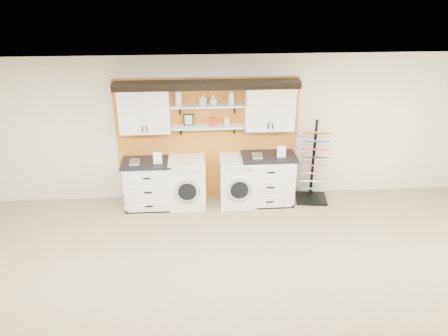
{
  "coord_description": "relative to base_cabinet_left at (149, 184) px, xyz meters",
  "views": [
    {
      "loc": [
        -0.21,
        -3.78,
        4.24
      ],
      "look_at": [
        0.2,
        2.3,
        1.38
      ],
      "focal_mm": 35.0,
      "sensor_mm": 36.0,
      "label": 1
    }
  ],
  "objects": [
    {
      "name": "wall_back",
      "position": [
        1.13,
        0.36,
        0.93
      ],
      "size": [
        10.0,
        0.0,
        10.0
      ],
      "primitive_type": "plane",
      "rotation": [
        1.57,
        0.0,
        0.0
      ],
      "color": "silver",
      "rests_on": "floor"
    },
    {
      "name": "dryer",
      "position": [
        1.68,
        -0.0,
        0.0
      ],
      "size": [
        0.68,
        0.71,
        0.94
      ],
      "color": "white",
      "rests_on": "floor"
    },
    {
      "name": "crown_molding",
      "position": [
        1.13,
        0.17,
        1.86
      ],
      "size": [
        3.3,
        0.41,
        0.13
      ],
      "color": "black",
      "rests_on": "wall_back"
    },
    {
      "name": "canister_red",
      "position": [
        1.23,
        0.16,
        1.16
      ],
      "size": [
        0.11,
        0.11,
        0.16
      ],
      "primitive_type": "cylinder",
      "color": "red",
      "rests_on": "shelf_lower"
    },
    {
      "name": "ceiling",
      "position": [
        1.13,
        -3.64,
        2.33
      ],
      "size": [
        10.0,
        10.0,
        0.0
      ],
      "primitive_type": "plane",
      "rotation": [
        3.14,
        0.0,
        0.0
      ],
      "color": "white",
      "rests_on": "wall_back"
    },
    {
      "name": "sample_rack",
      "position": [
        3.15,
        0.03,
        0.05
      ],
      "size": [
        0.65,
        0.56,
        1.61
      ],
      "rotation": [
        0.0,
        0.0,
        -0.13
      ],
      "color": "black",
      "rests_on": "floor"
    },
    {
      "name": "canister_cream",
      "position": [
        1.48,
        0.16,
        1.15
      ],
      "size": [
        0.1,
        0.1,
        0.14
      ],
      "primitive_type": "cylinder",
      "color": "silver",
      "rests_on": "shelf_lower"
    },
    {
      "name": "upper_cabinet_right",
      "position": [
        2.26,
        0.15,
        1.41
      ],
      "size": [
        0.9,
        0.35,
        0.84
      ],
      "color": "white",
      "rests_on": "wall_back"
    },
    {
      "name": "picture_frame",
      "position": [
        0.78,
        0.21,
        1.19
      ],
      "size": [
        0.18,
        0.02,
        0.22
      ],
      "color": "black",
      "rests_on": "shelf_lower"
    },
    {
      "name": "base_cabinet_right",
      "position": [
        2.26,
        -0.0,
        0.03
      ],
      "size": [
        1.02,
        0.66,
        1.0
      ],
      "color": "white",
      "rests_on": "floor"
    },
    {
      "name": "shelf_upper",
      "position": [
        1.13,
        0.16,
        1.46
      ],
      "size": [
        1.32,
        0.28,
        0.03
      ],
      "primitive_type": "cube",
      "color": "white",
      "rests_on": "wall_back"
    },
    {
      "name": "soap_bottle_c",
      "position": [
        1.24,
        0.16,
        1.57
      ],
      "size": [
        0.16,
        0.16,
        0.19
      ],
      "primitive_type": "imported",
      "rotation": [
        0.0,
        0.0,
        3.07
      ],
      "color": "silver",
      "rests_on": "shelf_upper"
    },
    {
      "name": "base_cabinet_left",
      "position": [
        0.0,
        0.0,
        0.0
      ],
      "size": [
        0.96,
        0.66,
        0.94
      ],
      "color": "white",
      "rests_on": "floor"
    },
    {
      "name": "soap_bottle_a",
      "position": [
        0.62,
        0.16,
        1.64
      ],
      "size": [
        0.13,
        0.14,
        0.33
      ],
      "primitive_type": "imported",
      "rotation": [
        0.0,
        0.0,
        -0.05
      ],
      "color": "silver",
      "rests_on": "shelf_upper"
    },
    {
      "name": "upper_cabinet_left",
      "position": [
        0.0,
        0.15,
        1.41
      ],
      "size": [
        0.9,
        0.35,
        0.84
      ],
      "color": "white",
      "rests_on": "wall_back"
    },
    {
      "name": "soap_bottle_b",
      "position": [
        1.05,
        0.16,
        1.58
      ],
      "size": [
        0.13,
        0.13,
        0.21
      ],
      "primitive_type": "imported",
      "rotation": [
        0.0,
        0.0,
        0.92
      ],
      "color": "silver",
      "rests_on": "shelf_upper"
    },
    {
      "name": "shelf_lower",
      "position": [
        1.13,
        0.16,
        1.06
      ],
      "size": [
        1.32,
        0.28,
        0.03
      ],
      "primitive_type": "cube",
      "color": "white",
      "rests_on": "wall_back"
    },
    {
      "name": "washer",
      "position": [
        0.72,
        -0.0,
        0.0
      ],
      "size": [
        0.68,
        0.71,
        0.95
      ],
      "color": "white",
      "rests_on": "floor"
    },
    {
      "name": "soap_bottle_d",
      "position": [
        1.56,
        0.16,
        1.63
      ],
      "size": [
        0.16,
        0.16,
        0.3
      ],
      "primitive_type": "imported",
      "rotation": [
        0.0,
        0.0,
        -2.23
      ],
      "color": "silver",
      "rests_on": "shelf_upper"
    },
    {
      "name": "accent_panel",
      "position": [
        1.13,
        0.32,
        0.73
      ],
      "size": [
        3.4,
        0.07,
        2.4
      ],
      "primitive_type": "cube",
      "color": "#BA691F",
      "rests_on": "wall_back"
    }
  ]
}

